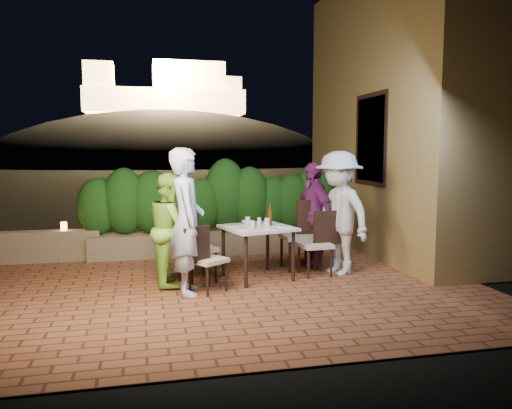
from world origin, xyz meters
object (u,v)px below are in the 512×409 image
object	(u,v)px
chair_right_back	(298,235)
bowl	(247,222)
diner_purple	(313,215)
chair_left_back	(197,247)
chair_right_front	(315,243)
diner_blue	(187,222)
parapet_lamp	(64,226)
diner_green	(171,229)
diner_white	(339,213)
beer_bottle	(270,215)
chair_left_front	(208,258)
dining_table	(258,253)

from	to	relation	value
chair_right_back	bowl	bearing A→B (deg)	7.62
diner_purple	chair_left_back	bearing A→B (deg)	-85.08
chair_right_front	diner_blue	distance (m)	2.02
chair_left_back	chair_right_back	distance (m)	1.65
bowl	parapet_lamp	bearing A→B (deg)	150.47
diner_green	diner_purple	bearing A→B (deg)	-77.07
diner_blue	diner_white	xyz separation A→B (m)	(2.25, 0.54, -0.02)
chair_left_back	diner_green	distance (m)	0.45
beer_bottle	chair_left_front	distance (m)	1.23
bowl	chair_right_back	distance (m)	0.87
bowl	diner_green	size ratio (longest dim) A/B	0.11
bowl	diner_white	size ratio (longest dim) A/B	0.10
bowl	diner_purple	size ratio (longest dim) A/B	0.11
chair_left_back	dining_table	bearing A→B (deg)	-21.98
dining_table	bowl	size ratio (longest dim) A/B	5.16
bowl	chair_right_back	size ratio (longest dim) A/B	0.16
chair_left_back	diner_blue	world-z (taller)	diner_blue
chair_right_front	diner_white	world-z (taller)	diner_white
chair_left_front	chair_right_front	xyz separation A→B (m)	(1.63, 0.51, 0.03)
chair_right_front	chair_left_front	bearing A→B (deg)	12.47
diner_blue	parapet_lamp	distance (m)	3.03
diner_white	chair_left_back	bearing A→B (deg)	-109.99
diner_blue	diner_green	bearing A→B (deg)	19.78
diner_green	parapet_lamp	size ratio (longest dim) A/B	10.84
chair_right_front	diner_white	distance (m)	0.56
dining_table	beer_bottle	xyz separation A→B (m)	(0.20, 0.09, 0.53)
chair_left_back	diner_blue	bearing A→B (deg)	-131.05
dining_table	chair_left_back	size ratio (longest dim) A/B	0.91
chair_left_front	parapet_lamp	distance (m)	3.16
beer_bottle	diner_green	xyz separation A→B (m)	(-1.41, -0.13, -0.14)
beer_bottle	diner_purple	world-z (taller)	diner_purple
dining_table	parapet_lamp	bearing A→B (deg)	146.95
beer_bottle	chair_right_back	size ratio (longest dim) A/B	0.28
diner_green	diner_white	distance (m)	2.43
chair_right_back	chair_left_front	bearing A→B (deg)	29.64
chair_right_back	diner_blue	bearing A→B (deg)	26.28
chair_left_front	chair_right_back	distance (m)	1.78
chair_left_back	diner_purple	size ratio (longest dim) A/B	0.60
chair_left_front	beer_bottle	bearing A→B (deg)	-4.65
chair_left_front	chair_right_back	world-z (taller)	chair_right_back
parapet_lamp	diner_purple	bearing A→B (deg)	-18.93
chair_left_front	dining_table	bearing A→B (deg)	-2.68
diner_blue	diner_purple	distance (m)	2.31
diner_green	diner_purple	distance (m)	2.29
chair_left_front	diner_white	bearing A→B (deg)	-21.37
beer_bottle	parapet_lamp	xyz separation A→B (m)	(-3.06, 1.77, -0.33)
beer_bottle	parapet_lamp	size ratio (longest dim) A/B	2.15
dining_table	diner_purple	bearing A→B (deg)	27.76
bowl	chair_left_front	size ratio (longest dim) A/B	0.20
beer_bottle	chair_right_front	bearing A→B (deg)	-7.19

